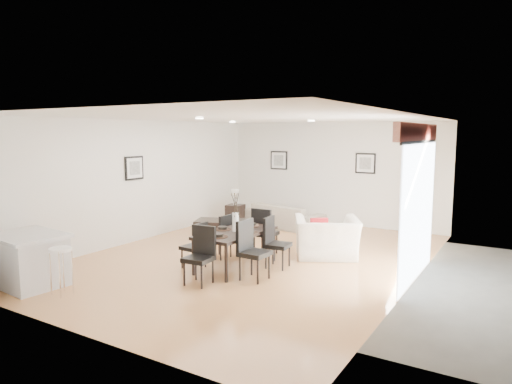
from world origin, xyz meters
The scene contains 26 objects.
ground centered at (0.00, 0.00, 0.00)m, with size 8.00×8.00×0.00m, color #B4814A.
wall_back centered at (0.00, 4.00, 1.35)m, with size 6.00×0.04×2.70m, color white.
wall_front centered at (0.00, -4.00, 1.35)m, with size 6.00×0.04×2.70m, color white.
wall_left centered at (-3.00, 0.00, 1.35)m, with size 0.04×8.00×2.70m, color white.
wall_right centered at (3.00, 0.00, 1.35)m, with size 0.04×8.00×2.70m, color white.
ceiling centered at (0.00, 0.00, 2.70)m, with size 6.00×8.00×0.02m, color white.
sofa centered at (-0.84, 2.87, 0.30)m, with size 2.06×0.81×0.60m, color gray.
armchair centered at (1.19, 0.78, 0.39)m, with size 1.20×1.05×0.78m, color #F1E4D0.
dining_table centered at (0.07, -0.73, 0.60)m, with size 0.85×1.63×0.67m.
dining_chair_wnear centered at (-0.50, -1.14, 0.47)m, with size 0.40×0.40×0.84m.
dining_chair_wfar centered at (-0.50, -0.33, 0.48)m, with size 0.42×0.42×0.86m.
dining_chair_enear centered at (0.62, -1.13, 0.55)m, with size 0.46×0.46×0.99m.
dining_chair_efar centered at (0.63, -0.34, 0.51)m, with size 0.45×0.45×0.92m.
dining_chair_head centered at (0.06, -1.72, 0.52)m, with size 0.45×0.45×0.93m.
dining_chair_foot centered at (0.07, 0.26, 0.53)m, with size 0.45×0.45×0.95m.
vase centered at (0.07, -0.73, 0.96)m, with size 0.91×1.39×0.70m.
coffee_table centered at (-1.52, 0.99, 0.22)m, with size 1.08×0.65×0.43m, color black.
side_table centered at (-2.07, 2.44, 0.27)m, with size 0.41×0.41×0.55m, color black.
table_lamp centered at (-2.07, 2.44, 0.81)m, with size 0.21×0.21×0.40m.
cushion centered at (1.08, 0.67, 0.61)m, with size 0.34×0.10×0.34m, color maroon.
kitchen_island centered at (-2.23, -3.23, 0.42)m, with size 1.27×1.02×0.83m.
bar_stool centered at (-1.41, -3.23, 0.62)m, with size 0.33×0.33×0.72m.
framed_print_back_left centered at (-1.60, 3.97, 1.65)m, with size 0.52×0.04×0.52m.
framed_print_back_right centered at (0.90, 3.97, 1.65)m, with size 0.52×0.04×0.52m.
framed_print_left_wall centered at (-2.97, -0.20, 1.65)m, with size 0.04×0.52×0.52m.
sliding_door centered at (2.96, 0.30, 1.66)m, with size 0.12×2.70×2.57m.
Camera 1 is at (4.53, -7.38, 2.42)m, focal length 32.00 mm.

